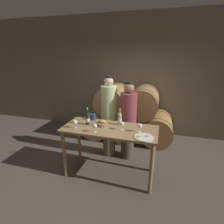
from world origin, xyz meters
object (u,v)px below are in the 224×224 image
wine_bottle_white (120,119)px  wine_glass_far_left (75,122)px  bread_basket (102,123)px  wine_glass_right (140,126)px  wine_glass_center (122,124)px  wine_glass_left (95,126)px  person_right (128,120)px  cheese_plate (144,137)px  person_left (109,116)px  wine_bottle_red (88,119)px  blue_crock (93,117)px  tasting_table (110,135)px

wine_bottle_white → wine_glass_far_left: (-0.71, -0.37, -0.01)m
bread_basket → wine_glass_right: 0.69m
wine_bottle_white → wine_glass_center: 0.23m
wine_glass_left → wine_glass_right: same height
person_right → cheese_plate: 0.98m
wine_glass_far_left → wine_bottle_white: bearing=27.4°
person_left → bread_basket: size_ratio=9.25×
bread_basket → cheese_plate: bearing=-18.8°
cheese_plate → wine_glass_far_left: (-1.19, 0.03, 0.10)m
wine_bottle_red → wine_bottle_white: 0.58m
wine_glass_far_left → wine_glass_center: (0.80, 0.16, 0.00)m
cheese_plate → person_left: bearing=133.8°
wine_bottle_red → blue_crock: size_ratio=2.86×
bread_basket → person_right: bearing=59.7°
blue_crock → wine_glass_center: 0.73m
wine_glass_far_left → wine_glass_right: size_ratio=1.00×
wine_bottle_red → bread_basket: size_ratio=1.67×
bread_basket → cheese_plate: bread_basket is taller
wine_glass_left → wine_bottle_red: bearing=132.1°
person_left → wine_glass_center: bearing=-57.2°
person_left → wine_glass_left: 0.92m
cheese_plate → wine_glass_center: 0.45m
wine_bottle_red → cheese_plate: wine_bottle_red is taller
tasting_table → wine_glass_center: bearing=-4.0°
bread_basket → wine_glass_right: bearing=-6.4°
person_left → wine_bottle_white: size_ratio=5.69×
wine_bottle_white → wine_glass_left: (-0.31, -0.43, -0.01)m
person_left → wine_glass_right: person_left is taller
cheese_plate → wine_glass_far_left: 1.20m
person_right → wine_glass_center: 0.71m
person_left → blue_crock: 0.44m
wine_bottle_red → blue_crock: (-0.00, 0.26, -0.05)m
wine_bottle_white → blue_crock: 0.57m
person_left → blue_crock: (-0.21, -0.37, 0.10)m
wine_bottle_red → bread_basket: wine_bottle_red is taller
tasting_table → wine_bottle_red: size_ratio=5.16×
blue_crock → wine_glass_far_left: wine_glass_far_left is taller
blue_crock → person_left: bearing=60.6°
wine_glass_left → wine_glass_right: (0.71, 0.22, 0.00)m
person_left → wine_bottle_red: (-0.21, -0.63, 0.15)m
wine_bottle_white → wine_glass_far_left: bearing=-152.6°
blue_crock → cheese_plate: blue_crock is taller
wine_bottle_white → cheese_plate: 0.64m
cheese_plate → wine_glass_left: bearing=-178.1°
wine_bottle_red → cheese_plate: bearing=-13.1°
person_right → wine_glass_right: bearing=-64.5°
person_left → cheese_plate: person_left is taller
person_right → blue_crock: size_ratio=15.00×
wine_glass_center → wine_glass_far_left: bearing=-169.0°
cheese_plate → wine_glass_left: (-0.80, -0.03, 0.10)m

